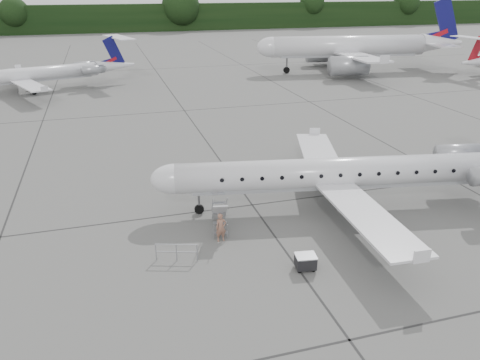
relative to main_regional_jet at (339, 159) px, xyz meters
name	(u,v)px	position (x,y,z in m)	size (l,w,h in m)	color
ground	(341,222)	(-0.63, -2.07, -3.43)	(320.00, 320.00, 0.00)	#585856
treeline	(142,18)	(-0.63, 127.93, 0.57)	(260.00, 4.00, 8.00)	black
main_regional_jet	(339,159)	(0.00, 0.00, 0.00)	(26.75, 19.26, 6.86)	silver
airstair	(219,213)	(-8.10, -0.82, -2.35)	(0.85, 2.46, 2.15)	silver
passenger	(221,228)	(-8.35, -2.17, -2.57)	(0.63, 0.41, 1.72)	#895D4A
safety_railing	(177,253)	(-11.14, -3.55, -2.93)	(2.20, 0.08, 1.00)	gray
baggage_cart	(306,262)	(-4.86, -6.20, -2.99)	(1.02, 0.82, 0.88)	black
bg_narrowbody	(349,36)	(25.39, 46.18, 2.41)	(32.52, 23.42, 11.68)	silver
bg_regional_left	(20,68)	(-24.28, 43.23, -0.06)	(25.65, 18.47, 6.73)	silver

